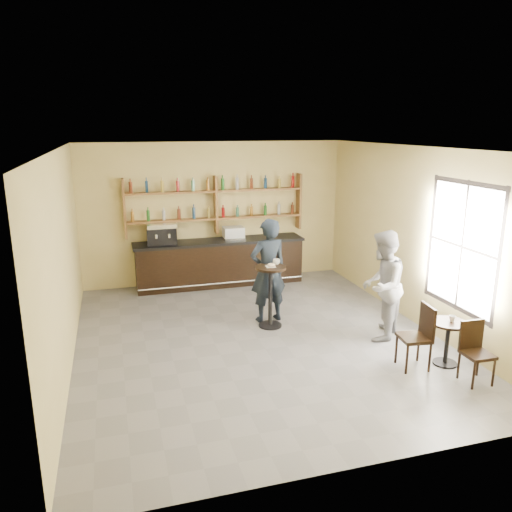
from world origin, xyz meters
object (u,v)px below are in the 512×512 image
object	(u,v)px
espresso_machine	(162,234)
man_main	(268,271)
cafe_table	(447,343)
pedestal_table	(270,297)
chair_south	(478,354)
pastry_case	(233,233)
chair_west	(414,337)
bar_counter	(220,262)
patron_second	(382,285)

from	to	relation	value
espresso_machine	man_main	world-z (taller)	man_main
espresso_machine	cafe_table	xyz separation A→B (m)	(3.75, -4.85, -0.92)
pedestal_table	chair_south	distance (m)	3.52
man_main	cafe_table	xyz separation A→B (m)	(2.08, -2.46, -0.62)
pastry_case	chair_west	xyz separation A→B (m)	(1.60, -4.80, -0.69)
man_main	cafe_table	bearing A→B (deg)	122.73
espresso_machine	bar_counter	bearing A→B (deg)	4.73
bar_counter	chair_south	xyz separation A→B (m)	(2.53, -5.45, -0.08)
chair_south	patron_second	distance (m)	1.92
man_main	cafe_table	size ratio (longest dim) A/B	2.80
patron_second	pastry_case	bearing A→B (deg)	-113.24
pastry_case	cafe_table	world-z (taller)	pastry_case
pedestal_table	patron_second	distance (m)	1.96
bar_counter	pedestal_table	bearing A→B (deg)	-82.56
cafe_table	chair_south	xyz separation A→B (m)	(0.05, -0.60, 0.10)
pedestal_table	chair_south	bearing A→B (deg)	-51.79
chair_south	pastry_case	bearing A→B (deg)	113.37
man_main	chair_south	world-z (taller)	man_main
espresso_machine	patron_second	distance (m)	4.93
bar_counter	man_main	size ratio (longest dim) A/B	1.98
man_main	chair_south	distance (m)	3.76
espresso_machine	chair_south	bearing A→B (deg)	-50.40
man_main	patron_second	size ratio (longest dim) A/B	1.03
espresso_machine	man_main	size ratio (longest dim) A/B	0.33
espresso_machine	chair_south	xyz separation A→B (m)	(3.80, -5.45, -0.82)
bar_counter	espresso_machine	world-z (taller)	espresso_machine
pedestal_table	man_main	bearing A→B (deg)	81.00
chair_south	bar_counter	bearing A→B (deg)	116.25
espresso_machine	patron_second	bearing A→B (deg)	-43.54
chair_west	bar_counter	bearing A→B (deg)	-151.35
pastry_case	patron_second	distance (m)	4.05
pedestal_table	chair_south	xyz separation A→B (m)	(2.18, -2.76, -0.12)
pastry_case	pedestal_table	world-z (taller)	pastry_case
patron_second	chair_west	bearing A→B (deg)	38.24
bar_counter	pastry_case	distance (m)	0.74
bar_counter	cafe_table	distance (m)	5.45
pedestal_table	cafe_table	distance (m)	3.04
man_main	chair_south	bearing A→B (deg)	117.35
bar_counter	chair_west	distance (m)	5.17
pastry_case	man_main	bearing A→B (deg)	-83.07
pedestal_table	patron_second	xyz separation A→B (m)	(1.65, -0.99, 0.37)
espresso_machine	cafe_table	world-z (taller)	espresso_machine
patron_second	man_main	bearing A→B (deg)	-86.32
pedestal_table	chair_west	world-z (taller)	pedestal_table
pedestal_table	man_main	xyz separation A→B (m)	(0.05, 0.29, 0.40)
pedestal_table	espresso_machine	bearing A→B (deg)	121.15
chair_south	man_main	bearing A→B (deg)	126.24
bar_counter	espresso_machine	xyz separation A→B (m)	(-1.27, 0.00, 0.75)
chair_west	espresso_machine	bearing A→B (deg)	-139.53
bar_counter	patron_second	world-z (taller)	patron_second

